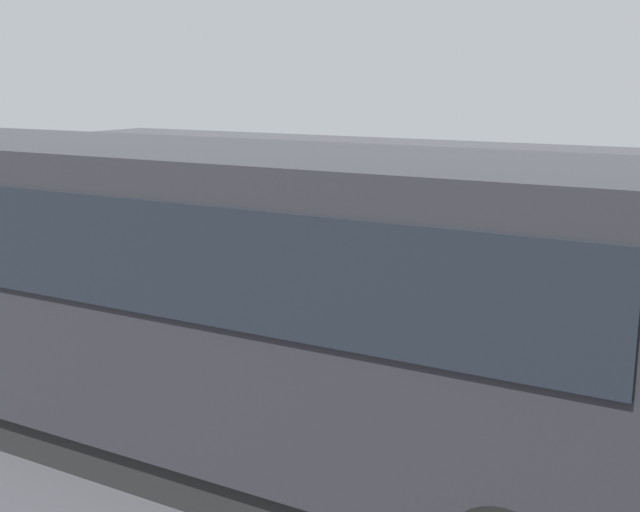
{
  "coord_description": "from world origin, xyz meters",
  "views": [
    {
      "loc": [
        -6.75,
        10.44,
        3.91
      ],
      "look_at": [
        -0.28,
        -0.6,
        1.1
      ],
      "focal_mm": 45.21,
      "sensor_mm": 36.0,
      "label": 1
    }
  ],
  "objects_px": {
    "spectator_centre": "(299,287)",
    "parked_motorcycle_silver": "(196,338)",
    "spectator_right": "(224,285)",
    "spectator_far_left": "(414,311)",
    "traffic_cone": "(340,282)",
    "spectator_far_right": "(186,278)",
    "tour_bus": "(181,298)",
    "stunt_motorcycle": "(280,243)",
    "spectator_left": "(358,304)"
  },
  "relations": [
    {
      "from": "tour_bus",
      "to": "spectator_centre",
      "type": "height_order",
      "value": "tour_bus"
    },
    {
      "from": "spectator_left",
      "to": "spectator_far_right",
      "type": "relative_size",
      "value": 1.02
    },
    {
      "from": "spectator_left",
      "to": "traffic_cone",
      "type": "distance_m",
      "value": 4.07
    },
    {
      "from": "spectator_far_left",
      "to": "spectator_right",
      "type": "distance_m",
      "value": 2.83
    },
    {
      "from": "spectator_centre",
      "to": "spectator_right",
      "type": "bearing_deg",
      "value": 20.0
    },
    {
      "from": "spectator_centre",
      "to": "spectator_far_right",
      "type": "xyz_separation_m",
      "value": [
        1.95,
        0.1,
        -0.09
      ]
    },
    {
      "from": "spectator_right",
      "to": "parked_motorcycle_silver",
      "type": "xyz_separation_m",
      "value": [
        -0.03,
        0.69,
        -0.59
      ]
    },
    {
      "from": "parked_motorcycle_silver",
      "to": "stunt_motorcycle",
      "type": "height_order",
      "value": "stunt_motorcycle"
    },
    {
      "from": "spectator_far_left",
      "to": "spectator_centre",
      "type": "height_order",
      "value": "spectator_centre"
    },
    {
      "from": "spectator_left",
      "to": "spectator_right",
      "type": "height_order",
      "value": "spectator_right"
    },
    {
      "from": "tour_bus",
      "to": "stunt_motorcycle",
      "type": "height_order",
      "value": "tour_bus"
    },
    {
      "from": "spectator_right",
      "to": "traffic_cone",
      "type": "relative_size",
      "value": 2.85
    },
    {
      "from": "spectator_right",
      "to": "parked_motorcycle_silver",
      "type": "relative_size",
      "value": 0.88
    },
    {
      "from": "spectator_centre",
      "to": "stunt_motorcycle",
      "type": "distance_m",
      "value": 5.5
    },
    {
      "from": "spectator_left",
      "to": "spectator_centre",
      "type": "bearing_deg",
      "value": -7.21
    },
    {
      "from": "spectator_centre",
      "to": "traffic_cone",
      "type": "height_order",
      "value": "spectator_centre"
    },
    {
      "from": "tour_bus",
      "to": "traffic_cone",
      "type": "relative_size",
      "value": 17.75
    },
    {
      "from": "spectator_far_right",
      "to": "stunt_motorcycle",
      "type": "distance_m",
      "value": 4.73
    },
    {
      "from": "spectator_right",
      "to": "spectator_far_right",
      "type": "distance_m",
      "value": 0.97
    },
    {
      "from": "spectator_far_left",
      "to": "traffic_cone",
      "type": "relative_size",
      "value": 2.8
    },
    {
      "from": "spectator_left",
      "to": "spectator_far_right",
      "type": "xyz_separation_m",
      "value": [
        2.93,
        -0.02,
        -0.02
      ]
    },
    {
      "from": "spectator_left",
      "to": "parked_motorcycle_silver",
      "type": "xyz_separation_m",
      "value": [
        1.98,
        0.94,
        -0.53
      ]
    },
    {
      "from": "traffic_cone",
      "to": "parked_motorcycle_silver",
      "type": "bearing_deg",
      "value": 92.18
    },
    {
      "from": "spectator_far_right",
      "to": "parked_motorcycle_silver",
      "type": "bearing_deg",
      "value": 134.64
    },
    {
      "from": "spectator_far_right",
      "to": "stunt_motorcycle",
      "type": "height_order",
      "value": "spectator_far_right"
    },
    {
      "from": "parked_motorcycle_silver",
      "to": "spectator_centre",
      "type": "bearing_deg",
      "value": -133.1
    },
    {
      "from": "stunt_motorcycle",
      "to": "spectator_centre",
      "type": "bearing_deg",
      "value": 126.11
    },
    {
      "from": "spectator_left",
      "to": "spectator_right",
      "type": "bearing_deg",
      "value": 7.04
    },
    {
      "from": "tour_bus",
      "to": "stunt_motorcycle",
      "type": "relative_size",
      "value": 5.45
    },
    {
      "from": "stunt_motorcycle",
      "to": "traffic_cone",
      "type": "height_order",
      "value": "stunt_motorcycle"
    },
    {
      "from": "spectator_left",
      "to": "spectator_centre",
      "type": "distance_m",
      "value": 0.99
    },
    {
      "from": "spectator_right",
      "to": "spectator_far_right",
      "type": "relative_size",
      "value": 1.07
    },
    {
      "from": "spectator_right",
      "to": "stunt_motorcycle",
      "type": "relative_size",
      "value": 0.87
    },
    {
      "from": "parked_motorcycle_silver",
      "to": "traffic_cone",
      "type": "distance_m",
      "value": 4.34
    },
    {
      "from": "spectator_far_left",
      "to": "spectator_centre",
      "type": "distance_m",
      "value": 1.81
    },
    {
      "from": "spectator_far_left",
      "to": "spectator_far_right",
      "type": "height_order",
      "value": "spectator_far_left"
    },
    {
      "from": "spectator_centre",
      "to": "parked_motorcycle_silver",
      "type": "relative_size",
      "value": 0.89
    },
    {
      "from": "tour_bus",
      "to": "spectator_far_left",
      "type": "height_order",
      "value": "tour_bus"
    },
    {
      "from": "traffic_cone",
      "to": "spectator_far_right",
      "type": "bearing_deg",
      "value": 76.87
    },
    {
      "from": "tour_bus",
      "to": "traffic_cone",
      "type": "xyz_separation_m",
      "value": [
        1.46,
        -6.12,
        -1.34
      ]
    },
    {
      "from": "tour_bus",
      "to": "stunt_motorcycle",
      "type": "bearing_deg",
      "value": -64.12
    },
    {
      "from": "spectator_centre",
      "to": "stunt_motorcycle",
      "type": "bearing_deg",
      "value": -53.89
    },
    {
      "from": "spectator_far_right",
      "to": "traffic_cone",
      "type": "height_order",
      "value": "spectator_far_right"
    },
    {
      "from": "spectator_left",
      "to": "spectator_right",
      "type": "xyz_separation_m",
      "value": [
        2.0,
        0.25,
        0.06
      ]
    },
    {
      "from": "tour_bus",
      "to": "spectator_far_left",
      "type": "relative_size",
      "value": 6.34
    },
    {
      "from": "spectator_right",
      "to": "traffic_cone",
      "type": "xyz_separation_m",
      "value": [
        0.14,
        -3.64,
        -0.77
      ]
    },
    {
      "from": "tour_bus",
      "to": "parked_motorcycle_silver",
      "type": "height_order",
      "value": "tour_bus"
    },
    {
      "from": "tour_bus",
      "to": "spectator_right",
      "type": "distance_m",
      "value": 2.87
    },
    {
      "from": "spectator_far_right",
      "to": "spectator_right",
      "type": "bearing_deg",
      "value": 163.69
    },
    {
      "from": "spectator_right",
      "to": "traffic_cone",
      "type": "bearing_deg",
      "value": -87.82
    }
  ]
}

